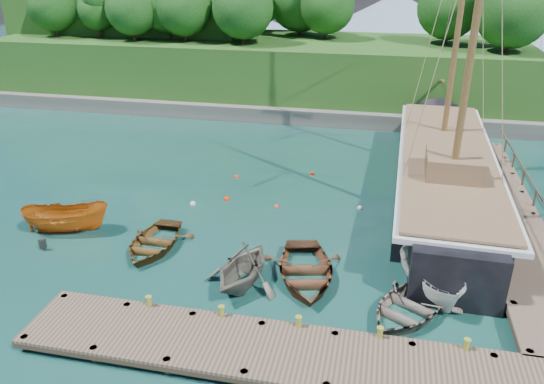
{
  "coord_description": "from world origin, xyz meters",
  "views": [
    {
      "loc": [
        4.44,
        -21.02,
        13.31
      ],
      "look_at": [
        -0.92,
        3.69,
        2.0
      ],
      "focal_mm": 35.0,
      "sensor_mm": 36.0,
      "label": 1
    }
  ],
  "objects": [
    {
      "name": "headland",
      "position": [
        -12.88,
        31.36,
        5.54
      ],
      "size": [
        51.0,
        19.31,
        12.9
      ],
      "color": "#474744",
      "rests_on": "ground"
    },
    {
      "name": "rowboat_3",
      "position": [
        6.09,
        -2.64,
        0.0
      ],
      "size": [
        5.28,
        5.75,
        0.97
      ],
      "primitive_type": "imported",
      "rotation": [
        0.0,
        0.0,
        -0.54
      ],
      "color": "#665B52",
      "rests_on": "ground"
    },
    {
      "name": "bollard_4",
      "position": [
        8.0,
        -5.1,
        0.0
      ],
      "size": [
        0.26,
        0.26,
        0.45
      ],
      "primitive_type": "cylinder",
      "color": "olive",
      "rests_on": "ground"
    },
    {
      "name": "ground",
      "position": [
        0.0,
        0.0,
        0.0
      ],
      "size": [
        160.0,
        160.0,
        0.0
      ],
      "primitive_type": "plane",
      "color": "#153B30",
      "rests_on": "ground"
    },
    {
      "name": "mooring_buoy_3",
      "position": [
        3.57,
        6.85,
        0.0
      ],
      "size": [
        0.32,
        0.32,
        0.32
      ],
      "primitive_type": "sphere",
      "color": "silver",
      "rests_on": "ground"
    },
    {
      "name": "bollard_1",
      "position": [
        -1.0,
        -5.1,
        0.0
      ],
      "size": [
        0.26,
        0.26,
        0.45
      ],
      "primitive_type": "cylinder",
      "color": "olive",
      "rests_on": "ground"
    },
    {
      "name": "distant_ridge",
      "position": [
        4.3,
        70.0,
        4.35
      ],
      "size": [
        117.0,
        40.0,
        10.0
      ],
      "color": "#728CA5",
      "rests_on": "ground"
    },
    {
      "name": "mooring_buoy_1",
      "position": [
        -4.27,
        6.43,
        0.0
      ],
      "size": [
        0.36,
        0.36,
        0.36
      ],
      "primitive_type": "sphere",
      "color": "#F52500",
      "rests_on": "ground"
    },
    {
      "name": "bollard_0",
      "position": [
        -4.0,
        -5.1,
        0.0
      ],
      "size": [
        0.26,
        0.26,
        0.45
      ],
      "primitive_type": "cylinder",
      "color": "olive",
      "rests_on": "ground"
    },
    {
      "name": "bollard_3",
      "position": [
        5.0,
        -5.1,
        0.0
      ],
      "size": [
        0.26,
        0.26,
        0.45
      ],
      "primitive_type": "cylinder",
      "color": "olive",
      "rests_on": "ground"
    },
    {
      "name": "rowboat_0",
      "position": [
        -6.17,
        0.1,
        0.0
      ],
      "size": [
        3.29,
        4.56,
        0.93
      ],
      "primitive_type": "imported",
      "rotation": [
        0.0,
        0.0,
        -0.01
      ],
      "color": "#563A19",
      "rests_on": "ground"
    },
    {
      "name": "mooring_buoy_4",
      "position": [
        -4.67,
        9.88,
        0.0
      ],
      "size": [
        0.31,
        0.31,
        0.31
      ],
      "primitive_type": "sphere",
      "color": "red",
      "rests_on": "ground"
    },
    {
      "name": "dock_east",
      "position": [
        11.5,
        7.0,
        0.43
      ],
      "size": [
        3.2,
        24.0,
        1.1
      ],
      "color": "#47382C",
      "rests_on": "ground"
    },
    {
      "name": "rowboat_2",
      "position": [
        1.61,
        -0.98,
        0.0
      ],
      "size": [
        4.79,
        5.89,
        1.07
      ],
      "primitive_type": "imported",
      "rotation": [
        0.0,
        0.0,
        0.23
      ],
      "color": "#52311E",
      "rests_on": "ground"
    },
    {
      "name": "schooner",
      "position": [
        8.27,
        9.51,
        1.22
      ],
      "size": [
        6.07,
        29.49,
        21.96
      ],
      "rotation": [
        0.0,
        0.0,
        -0.03
      ],
      "color": "black",
      "rests_on": "ground"
    },
    {
      "name": "mooring_buoy_0",
      "position": [
        -6.02,
        5.35,
        0.0
      ],
      "size": [
        0.36,
        0.36,
        0.36
      ],
      "primitive_type": "sphere",
      "color": "silver",
      "rests_on": "ground"
    },
    {
      "name": "cabin_boat_white",
      "position": [
        7.0,
        -1.02,
        0.0
      ],
      "size": [
        3.35,
        4.74,
        1.72
      ],
      "primitive_type": "imported",
      "rotation": [
        0.0,
        0.0,
        0.42
      ],
      "color": "white",
      "rests_on": "ground"
    },
    {
      "name": "bollard_2",
      "position": [
        2.0,
        -5.1,
        0.0
      ],
      "size": [
        0.26,
        0.26,
        0.45
      ],
      "primitive_type": "cylinder",
      "color": "olive",
      "rests_on": "ground"
    },
    {
      "name": "mooring_buoy_2",
      "position": [
        -1.17,
        6.06,
        0.0
      ],
      "size": [
        0.28,
        0.28,
        0.28
      ],
      "primitive_type": "sphere",
      "color": "#F44423",
      "rests_on": "ground"
    },
    {
      "name": "rowboat_1",
      "position": [
        -1.01,
        -2.01,
        0.0
      ],
      "size": [
        4.21,
        4.64,
        2.12
      ],
      "primitive_type": "imported",
      "rotation": [
        0.0,
        0.0,
        -0.21
      ],
      "color": "#635F54",
      "rests_on": "ground"
    },
    {
      "name": "mooring_buoy_5",
      "position": [
        0.11,
        11.47,
        0.0
      ],
      "size": [
        0.32,
        0.32,
        0.32
      ],
      "primitive_type": "sphere",
      "color": "#F72606",
      "rests_on": "ground"
    },
    {
      "name": "dock_near",
      "position": [
        2.0,
        -6.5,
        0.43
      ],
      "size": [
        20.0,
        3.2,
        1.1
      ],
      "color": "#47382C",
      "rests_on": "ground"
    },
    {
      "name": "motorboat_orange",
      "position": [
        -11.33,
        0.82,
        0.0
      ],
      "size": [
        4.78,
        2.77,
        1.74
      ],
      "primitive_type": "imported",
      "rotation": [
        0.0,
        0.0,
        1.82
      ],
      "color": "#BB5F14",
      "rests_on": "ground"
    }
  ]
}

